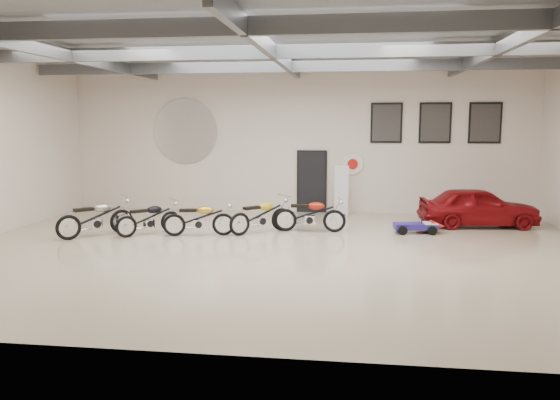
# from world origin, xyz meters

# --- Properties ---
(floor) EXTENTS (16.00, 12.00, 0.01)m
(floor) POSITION_xyz_m (0.00, 0.00, 0.00)
(floor) COLOR #B9AD8D
(floor) RESTS_ON ground
(ceiling) EXTENTS (16.00, 12.00, 0.01)m
(ceiling) POSITION_xyz_m (0.00, 0.00, 5.00)
(ceiling) COLOR slate
(ceiling) RESTS_ON back_wall
(back_wall) EXTENTS (16.00, 0.02, 5.00)m
(back_wall) POSITION_xyz_m (0.00, 6.00, 2.50)
(back_wall) COLOR beige
(back_wall) RESTS_ON floor
(ceiling_beams) EXTENTS (15.80, 11.80, 0.32)m
(ceiling_beams) POSITION_xyz_m (0.00, 0.00, 4.75)
(ceiling_beams) COLOR #525559
(ceiling_beams) RESTS_ON ceiling
(door) EXTENTS (0.92, 0.08, 2.10)m
(door) POSITION_xyz_m (0.50, 5.95, 1.05)
(door) COLOR black
(door) RESTS_ON back_wall
(logo_plaque) EXTENTS (2.30, 0.06, 1.16)m
(logo_plaque) POSITION_xyz_m (-4.00, 5.95, 2.80)
(logo_plaque) COLOR silver
(logo_plaque) RESTS_ON back_wall
(poster_left) EXTENTS (1.05, 0.08, 1.35)m
(poster_left) POSITION_xyz_m (3.00, 5.96, 3.10)
(poster_left) COLOR black
(poster_left) RESTS_ON back_wall
(poster_mid) EXTENTS (1.05, 0.08, 1.35)m
(poster_mid) POSITION_xyz_m (4.60, 5.96, 3.10)
(poster_mid) COLOR black
(poster_mid) RESTS_ON back_wall
(poster_right) EXTENTS (1.05, 0.08, 1.35)m
(poster_right) POSITION_xyz_m (6.20, 5.96, 3.10)
(poster_right) COLOR black
(poster_right) RESTS_ON back_wall
(oil_sign) EXTENTS (0.72, 0.10, 0.72)m
(oil_sign) POSITION_xyz_m (1.90, 5.95, 1.70)
(oil_sign) COLOR white
(oil_sign) RESTS_ON back_wall
(banner_stand) EXTENTS (0.49, 0.23, 1.75)m
(banner_stand) POSITION_xyz_m (1.54, 5.50, 0.87)
(banner_stand) COLOR white
(banner_stand) RESTS_ON floor
(motorcycle_silver) EXTENTS (1.94, 1.97, 1.10)m
(motorcycle_silver) POSITION_xyz_m (-5.10, 1.08, 0.55)
(motorcycle_silver) COLOR silver
(motorcycle_silver) RESTS_ON floor
(motorcycle_black) EXTENTS (1.76, 1.70, 0.97)m
(motorcycle_black) POSITION_xyz_m (-3.74, 1.51, 0.49)
(motorcycle_black) COLOR silver
(motorcycle_black) RESTS_ON floor
(motorcycle_gold) EXTENTS (2.02, 0.97, 1.01)m
(motorcycle_gold) POSITION_xyz_m (-2.31, 1.55, 0.50)
(motorcycle_gold) COLOR silver
(motorcycle_gold) RESTS_ON floor
(motorcycle_yellow) EXTENTS (1.90, 1.82, 1.04)m
(motorcycle_yellow) POSITION_xyz_m (-0.68, 2.18, 0.52)
(motorcycle_yellow) COLOR silver
(motorcycle_yellow) RESTS_ON floor
(motorcycle_red) EXTENTS (2.02, 0.64, 1.05)m
(motorcycle_red) POSITION_xyz_m (0.69, 2.52, 0.52)
(motorcycle_red) COLOR silver
(motorcycle_red) RESTS_ON floor
(go_kart) EXTENTS (1.52, 0.82, 0.53)m
(go_kart) POSITION_xyz_m (3.81, 2.72, 0.26)
(go_kart) COLOR navy
(go_kart) RESTS_ON floor
(vintage_car) EXTENTS (1.74, 3.62, 1.19)m
(vintage_car) POSITION_xyz_m (5.68, 4.00, 0.60)
(vintage_car) COLOR maroon
(vintage_car) RESTS_ON floor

